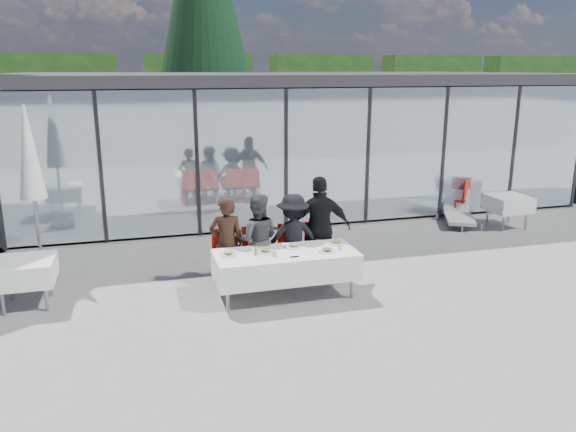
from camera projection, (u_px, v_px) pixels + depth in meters
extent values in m
plane|color=gray|center=(290.00, 305.00, 8.74)|extent=(90.00, 90.00, 0.00)
cube|color=gray|center=(282.00, 190.00, 16.70)|extent=(14.00, 8.00, 0.10)
cube|color=black|center=(254.00, 125.00, 19.94)|extent=(14.00, 0.20, 3.20)
cube|color=black|center=(25.00, 147.00, 14.52)|extent=(0.20, 8.00, 3.20)
cube|color=black|center=(488.00, 131.00, 18.09)|extent=(0.20, 8.00, 3.20)
cube|color=silver|center=(327.00, 159.00, 12.60)|extent=(13.60, 0.06, 3.10)
cube|color=#2D2D30|center=(285.00, 78.00, 15.49)|extent=(14.80, 8.80, 0.24)
cube|color=#262628|center=(101.00, 169.00, 11.35)|extent=(0.08, 0.10, 3.10)
cube|color=#262628|center=(197.00, 165.00, 11.85)|extent=(0.08, 0.10, 3.10)
cube|color=#262628|center=(286.00, 161.00, 12.35)|extent=(0.08, 0.10, 3.10)
cube|color=#262628|center=(367.00, 157.00, 12.85)|extent=(0.08, 0.10, 3.10)
cube|color=#262628|center=(443.00, 154.00, 13.36)|extent=(0.08, 0.10, 3.10)
cube|color=#262628|center=(513.00, 151.00, 13.86)|extent=(0.08, 0.10, 3.10)
cube|color=#AF130B|center=(204.00, 192.00, 14.55)|extent=(0.45, 0.45, 0.90)
cube|color=#AF130B|center=(256.00, 186.00, 15.41)|extent=(0.45, 0.45, 0.90)
cube|color=#AF130B|center=(348.00, 184.00, 15.59)|extent=(0.45, 0.45, 0.90)
cube|color=#AF130B|center=(402.00, 176.00, 16.76)|extent=(0.45, 0.45, 0.90)
cube|color=#173611|center=(61.00, 92.00, 32.71)|extent=(6.50, 2.00, 4.40)
cube|color=#173611|center=(199.00, 91.00, 34.78)|extent=(6.50, 2.00, 4.40)
cube|color=#173611|center=(321.00, 90.00, 36.85)|extent=(6.50, 2.00, 4.40)
cube|color=#173611|center=(430.00, 88.00, 38.92)|extent=(6.50, 2.00, 4.40)
cube|color=#173611|center=(528.00, 87.00, 40.99)|extent=(6.50, 2.00, 4.40)
cube|color=white|center=(286.00, 265.00, 8.94)|extent=(2.26, 0.96, 0.42)
cylinder|color=gray|center=(228.00, 290.00, 8.41)|extent=(0.06, 0.06, 0.71)
cylinder|color=gray|center=(352.00, 277.00, 8.92)|extent=(0.06, 0.06, 0.71)
cylinder|color=gray|center=(220.00, 274.00, 9.06)|extent=(0.06, 0.06, 0.71)
cylinder|color=gray|center=(337.00, 263.00, 9.58)|extent=(0.06, 0.06, 0.71)
imported|color=#301F15|center=(227.00, 243.00, 9.28)|extent=(0.61, 0.61, 1.55)
cube|color=#AF130B|center=(227.00, 261.00, 9.37)|extent=(0.44, 0.44, 0.05)
cube|color=#AF130B|center=(225.00, 244.00, 9.49)|extent=(0.44, 0.04, 0.55)
cylinder|color=#AF130B|center=(219.00, 279.00, 9.21)|extent=(0.04, 0.04, 0.43)
cylinder|color=#AF130B|center=(240.00, 277.00, 9.30)|extent=(0.04, 0.04, 0.43)
cylinder|color=#AF130B|center=(215.00, 272.00, 9.55)|extent=(0.04, 0.04, 0.43)
cylinder|color=#AF130B|center=(236.00, 270.00, 9.64)|extent=(0.04, 0.04, 0.43)
imported|color=#474747|center=(257.00, 240.00, 9.41)|extent=(0.92, 0.92, 1.57)
cube|color=#AF130B|center=(257.00, 259.00, 9.50)|extent=(0.44, 0.44, 0.05)
cube|color=#AF130B|center=(255.00, 241.00, 9.62)|extent=(0.44, 0.04, 0.55)
cylinder|color=#AF130B|center=(249.00, 276.00, 9.34)|extent=(0.04, 0.04, 0.43)
cylinder|color=#AF130B|center=(270.00, 274.00, 9.44)|extent=(0.04, 0.04, 0.43)
cylinder|color=#AF130B|center=(245.00, 269.00, 9.68)|extent=(0.04, 0.04, 0.43)
cylinder|color=#AF130B|center=(265.00, 267.00, 9.77)|extent=(0.04, 0.04, 0.43)
imported|color=black|center=(293.00, 238.00, 9.58)|extent=(1.13, 1.13, 1.53)
cube|color=#AF130B|center=(293.00, 255.00, 9.66)|extent=(0.44, 0.44, 0.05)
cube|color=#AF130B|center=(290.00, 238.00, 9.78)|extent=(0.44, 0.04, 0.55)
cylinder|color=#AF130B|center=(286.00, 273.00, 9.51)|extent=(0.04, 0.04, 0.43)
cylinder|color=#AF130B|center=(306.00, 271.00, 9.60)|extent=(0.04, 0.04, 0.43)
cylinder|color=#AF130B|center=(280.00, 266.00, 9.84)|extent=(0.04, 0.04, 0.43)
cylinder|color=#AF130B|center=(300.00, 264.00, 9.94)|extent=(0.04, 0.04, 0.43)
imported|color=black|center=(320.00, 228.00, 9.67)|extent=(1.20, 1.20, 1.81)
cube|color=#AF130B|center=(320.00, 253.00, 9.79)|extent=(0.44, 0.44, 0.05)
cube|color=#AF130B|center=(316.00, 236.00, 9.91)|extent=(0.44, 0.04, 0.55)
cylinder|color=#AF130B|center=(313.00, 270.00, 9.63)|extent=(0.04, 0.04, 0.43)
cylinder|color=#AF130B|center=(333.00, 268.00, 9.73)|extent=(0.04, 0.04, 0.43)
cylinder|color=#AF130B|center=(307.00, 263.00, 9.97)|extent=(0.04, 0.04, 0.43)
cylinder|color=#AF130B|center=(326.00, 261.00, 10.06)|extent=(0.04, 0.04, 0.43)
cylinder|color=silver|center=(229.00, 254.00, 8.75)|extent=(0.29, 0.29, 0.01)
ellipsoid|color=tan|center=(229.00, 252.00, 8.75)|extent=(0.15, 0.15, 0.05)
cylinder|color=silver|center=(266.00, 252.00, 8.88)|extent=(0.29, 0.29, 0.01)
ellipsoid|color=#395C22|center=(266.00, 250.00, 8.87)|extent=(0.15, 0.15, 0.05)
cylinder|color=silver|center=(294.00, 247.00, 9.14)|extent=(0.29, 0.29, 0.01)
ellipsoid|color=tan|center=(294.00, 245.00, 9.13)|extent=(0.15, 0.15, 0.05)
cylinder|color=silver|center=(336.00, 243.00, 9.32)|extent=(0.29, 0.29, 0.01)
ellipsoid|color=#395C22|center=(336.00, 241.00, 9.32)|extent=(0.15, 0.15, 0.05)
cylinder|color=silver|center=(327.00, 251.00, 8.91)|extent=(0.29, 0.29, 0.01)
ellipsoid|color=#395C22|center=(327.00, 249.00, 8.90)|extent=(0.15, 0.15, 0.05)
cylinder|color=#80AE48|center=(256.00, 251.00, 8.72)|extent=(0.06, 0.06, 0.14)
cylinder|color=silver|center=(275.00, 253.00, 8.67)|extent=(0.07, 0.07, 0.10)
cylinder|color=silver|center=(340.00, 247.00, 8.98)|extent=(0.07, 0.07, 0.10)
cube|color=black|center=(294.00, 257.00, 8.65)|extent=(0.14, 0.03, 0.01)
cube|color=white|center=(25.00, 271.00, 8.59)|extent=(0.86, 0.86, 0.36)
cylinder|color=gray|center=(2.00, 293.00, 8.29)|extent=(0.05, 0.05, 0.72)
cylinder|color=gray|center=(45.00, 289.00, 8.44)|extent=(0.05, 0.05, 0.72)
cylinder|color=gray|center=(10.00, 279.00, 8.85)|extent=(0.05, 0.05, 0.72)
cylinder|color=gray|center=(50.00, 275.00, 9.00)|extent=(0.05, 0.05, 0.72)
cube|color=white|center=(508.00, 203.00, 12.91)|extent=(0.86, 0.86, 0.36)
cylinder|color=gray|center=(504.00, 216.00, 12.61)|extent=(0.05, 0.05, 0.72)
cylinder|color=gray|center=(527.00, 214.00, 12.76)|extent=(0.05, 0.05, 0.72)
cylinder|color=gray|center=(488.00, 209.00, 13.16)|extent=(0.05, 0.05, 0.72)
cylinder|color=gray|center=(510.00, 208.00, 13.32)|extent=(0.05, 0.05, 0.72)
cube|color=#AF130B|center=(459.00, 198.00, 13.97)|extent=(0.61, 0.61, 0.05)
cube|color=#AF130B|center=(452.00, 187.00, 14.04)|extent=(0.39, 0.27, 0.55)
cylinder|color=#AF130B|center=(456.00, 209.00, 13.82)|extent=(0.04, 0.04, 0.43)
cylinder|color=#AF130B|center=(469.00, 208.00, 13.91)|extent=(0.04, 0.04, 0.43)
cylinder|color=#AF130B|center=(448.00, 206.00, 14.16)|extent=(0.04, 0.04, 0.43)
cylinder|color=#AF130B|center=(461.00, 205.00, 14.25)|extent=(0.04, 0.04, 0.43)
cube|color=#AF130B|center=(458.00, 199.00, 13.77)|extent=(0.62, 0.62, 0.05)
cube|color=#AF130B|center=(467.00, 191.00, 13.60)|extent=(0.36, 0.32, 0.55)
cylinder|color=#AF130B|center=(455.00, 211.00, 13.62)|extent=(0.04, 0.04, 0.43)
cylinder|color=#AF130B|center=(468.00, 210.00, 13.71)|extent=(0.04, 0.04, 0.43)
cylinder|color=#AF130B|center=(447.00, 208.00, 13.95)|extent=(0.04, 0.04, 0.43)
cylinder|color=#AF130B|center=(460.00, 207.00, 14.04)|extent=(0.04, 0.04, 0.43)
cube|color=black|center=(43.00, 274.00, 9.90)|extent=(0.50, 0.50, 0.12)
cylinder|color=gray|center=(35.00, 203.00, 9.57)|extent=(0.06, 0.06, 2.70)
cone|color=white|center=(29.00, 152.00, 9.35)|extent=(0.44, 0.44, 1.57)
cube|color=silver|center=(459.00, 217.00, 13.18)|extent=(1.09, 1.43, 0.08)
cube|color=silver|center=(457.00, 201.00, 13.63)|extent=(0.66, 0.49, 0.54)
cylinder|color=silver|center=(462.00, 229.00, 12.63)|extent=(0.04, 0.04, 0.14)
cylinder|color=silver|center=(482.00, 227.00, 12.76)|extent=(0.04, 0.04, 0.14)
cylinder|color=silver|center=(437.00, 217.00, 13.65)|extent=(0.04, 0.04, 0.14)
cylinder|color=silver|center=(455.00, 215.00, 13.78)|extent=(0.04, 0.04, 0.14)
cylinder|color=#382316|center=(208.00, 140.00, 20.73)|extent=(0.44, 0.44, 2.00)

